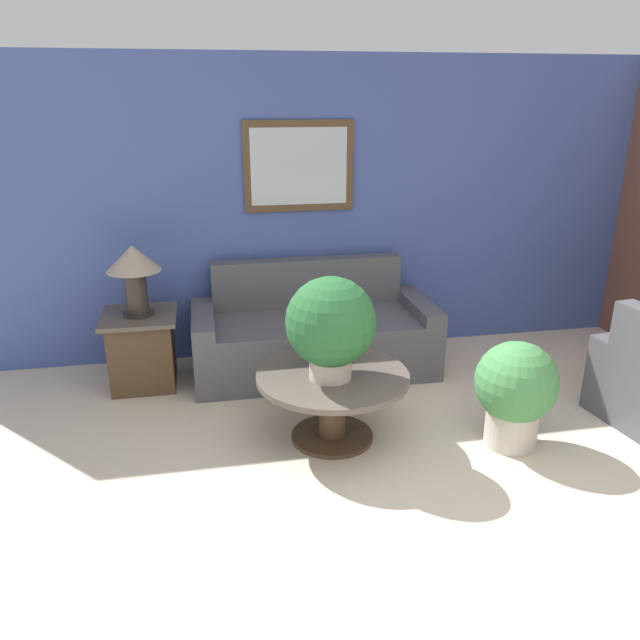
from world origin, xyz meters
TOP-DOWN VIEW (x-y plane):
  - ground_plane at (0.00, 0.00)m, footprint 20.00×20.00m
  - wall_back at (-0.01, 2.96)m, footprint 7.43×0.09m
  - couch_main at (-0.37, 2.47)m, footprint 2.04×0.88m
  - coffee_table at (-0.45, 1.29)m, footprint 1.04×1.04m
  - side_table at (-1.80, 2.43)m, footprint 0.59×0.59m
  - table_lamp at (-1.80, 2.43)m, footprint 0.42×0.42m
  - potted_plant_on_table at (-0.48, 1.24)m, footprint 0.59×0.59m
  - potted_plant_floor at (0.73, 0.99)m, footprint 0.55×0.55m

SIDE VIEW (x-z plane):
  - ground_plane at x=0.00m, z-range 0.00..0.00m
  - couch_main at x=-0.37m, z-range -0.15..0.76m
  - side_table at x=-1.80m, z-range 0.01..0.62m
  - coffee_table at x=-0.45m, z-range 0.11..0.61m
  - potted_plant_floor at x=0.73m, z-range 0.04..0.79m
  - potted_plant_on_table at x=-0.48m, z-range 0.53..1.22m
  - table_lamp at x=-1.80m, z-range 0.72..1.29m
  - wall_back at x=-0.01m, z-range 0.01..2.61m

